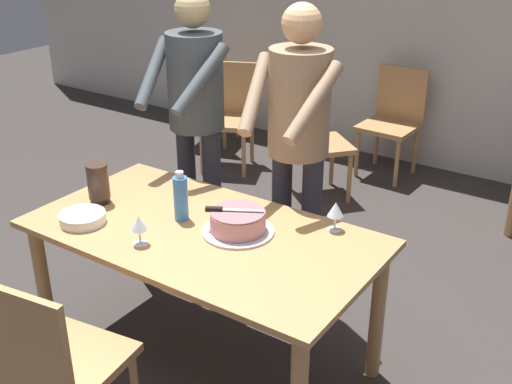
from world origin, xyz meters
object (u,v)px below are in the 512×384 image
(plate_stack, at_px, (83,218))
(background_chair_1, at_px, (209,94))
(person_standing_beside, at_px, (196,107))
(hurricane_lamp, at_px, (98,183))
(wine_glass_near, at_px, (336,210))
(chair_near_side, at_px, (53,362))
(background_chair_3, at_px, (393,118))
(cake_on_platter, at_px, (238,223))
(water_bottle, at_px, (181,198))
(background_chair_0, at_px, (311,139))
(background_chair_2, at_px, (229,112))
(main_dining_table, at_px, (203,250))
(person_cutting_cake, at_px, (298,131))
(wine_glass_far, at_px, (139,224))
(cake_knife, at_px, (222,210))

(plate_stack, distance_m, background_chair_1, 3.15)
(person_standing_beside, bearing_deg, hurricane_lamp, -93.34)
(hurricane_lamp, xyz_separation_m, background_chair_1, (-1.32, 2.60, -0.37))
(wine_glass_near, bearing_deg, background_chair_1, 138.27)
(chair_near_side, height_order, background_chair_3, same)
(cake_on_platter, distance_m, water_bottle, 0.31)
(cake_on_platter, height_order, background_chair_0, background_chair_0)
(background_chair_2, bearing_deg, background_chair_1, 144.62)
(main_dining_table, height_order, wine_glass_near, wine_glass_near)
(wine_glass_near, height_order, background_chair_3, background_chair_3)
(plate_stack, bearing_deg, hurricane_lamp, 115.72)
(background_chair_1, bearing_deg, hurricane_lamp, -63.00)
(plate_stack, relative_size, chair_near_side, 0.24)
(wine_glass_near, distance_m, water_bottle, 0.74)
(background_chair_3, bearing_deg, cake_on_platter, -82.36)
(person_cutting_cake, xyz_separation_m, background_chair_2, (-1.59, 1.55, -0.58))
(wine_glass_far, relative_size, person_standing_beside, 0.08)
(water_bottle, distance_m, hurricane_lamp, 0.48)
(main_dining_table, height_order, water_bottle, water_bottle)
(cake_on_platter, distance_m, background_chair_0, 2.08)
(wine_glass_far, distance_m, background_chair_0, 2.33)
(cake_on_platter, distance_m, plate_stack, 0.75)
(hurricane_lamp, distance_m, background_chair_2, 2.44)
(main_dining_table, distance_m, background_chair_2, 2.65)
(cake_on_platter, relative_size, wine_glass_near, 2.36)
(background_chair_2, bearing_deg, cake_knife, -54.25)
(cake_knife, bearing_deg, background_chair_0, 107.72)
(water_bottle, bearing_deg, person_standing_beside, 123.16)
(cake_on_platter, bearing_deg, background_chair_0, 109.69)
(hurricane_lamp, bearing_deg, wine_glass_near, 19.68)
(plate_stack, height_order, background_chair_0, background_chair_0)
(background_chair_0, bearing_deg, wine_glass_far, -80.19)
(person_cutting_cake, bearing_deg, person_standing_beside, 177.55)
(wine_glass_near, distance_m, chair_near_side, 1.38)
(background_chair_0, bearing_deg, person_standing_beside, -91.65)
(wine_glass_far, height_order, person_standing_beside, person_standing_beside)
(background_chair_0, bearing_deg, wine_glass_near, -57.60)
(cake_on_platter, height_order, plate_stack, cake_on_platter)
(hurricane_lamp, bearing_deg, person_cutting_cake, 43.62)
(cake_on_platter, bearing_deg, person_standing_beside, 140.20)
(cake_on_platter, relative_size, background_chair_2, 0.38)
(background_chair_0, bearing_deg, main_dining_table, -74.94)
(hurricane_lamp, height_order, background_chair_1, hurricane_lamp)
(water_bottle, bearing_deg, wine_glass_far, -88.78)
(chair_near_side, bearing_deg, person_standing_beside, 107.15)
(background_chair_3, bearing_deg, wine_glass_far, -88.66)
(wine_glass_far, xyz_separation_m, background_chair_0, (-0.39, 2.27, -0.36))
(wine_glass_near, bearing_deg, water_bottle, -154.69)
(wine_glass_near, bearing_deg, background_chair_0, 122.40)
(wine_glass_far, height_order, background_chair_3, background_chair_3)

